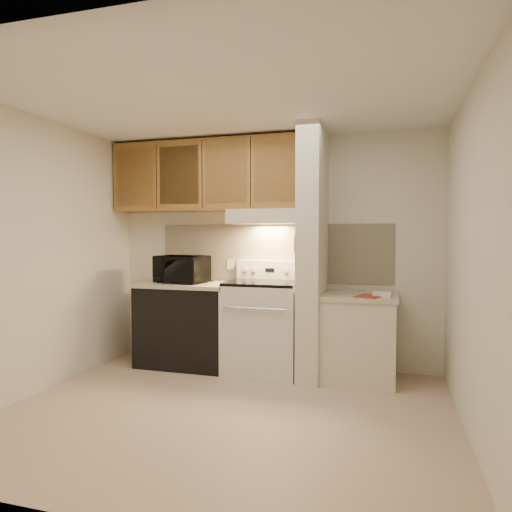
% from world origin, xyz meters
% --- Properties ---
extents(floor, '(3.60, 3.60, 0.00)m').
position_xyz_m(floor, '(0.00, 0.00, 0.00)').
color(floor, '#C4AA8D').
rests_on(floor, ground).
extents(ceiling, '(3.60, 3.60, 0.00)m').
position_xyz_m(ceiling, '(0.00, 0.00, 2.50)').
color(ceiling, white).
rests_on(ceiling, wall_back).
extents(wall_back, '(3.60, 2.50, 0.02)m').
position_xyz_m(wall_back, '(0.00, 1.50, 1.25)').
color(wall_back, silver).
rests_on(wall_back, floor).
extents(wall_left, '(0.02, 3.00, 2.50)m').
position_xyz_m(wall_left, '(-1.80, 0.00, 1.25)').
color(wall_left, silver).
rests_on(wall_left, floor).
extents(wall_right, '(0.02, 3.00, 2.50)m').
position_xyz_m(wall_right, '(1.80, 0.00, 1.25)').
color(wall_right, silver).
rests_on(wall_right, floor).
extents(backsplash, '(2.60, 0.02, 0.63)m').
position_xyz_m(backsplash, '(0.00, 1.49, 1.24)').
color(backsplash, '#F7E9C5').
rests_on(backsplash, wall_back).
extents(range_body, '(0.76, 0.65, 0.92)m').
position_xyz_m(range_body, '(0.00, 1.16, 0.46)').
color(range_body, silver).
rests_on(range_body, floor).
extents(oven_window, '(0.50, 0.01, 0.30)m').
position_xyz_m(oven_window, '(0.00, 0.84, 0.50)').
color(oven_window, black).
rests_on(oven_window, range_body).
extents(oven_handle, '(0.65, 0.02, 0.02)m').
position_xyz_m(oven_handle, '(0.00, 0.80, 0.72)').
color(oven_handle, silver).
rests_on(oven_handle, range_body).
extents(cooktop, '(0.74, 0.64, 0.03)m').
position_xyz_m(cooktop, '(0.00, 1.16, 0.94)').
color(cooktop, black).
rests_on(cooktop, range_body).
extents(range_backguard, '(0.76, 0.08, 0.20)m').
position_xyz_m(range_backguard, '(0.00, 1.44, 1.05)').
color(range_backguard, silver).
rests_on(range_backguard, range_body).
extents(range_display, '(0.10, 0.01, 0.04)m').
position_xyz_m(range_display, '(0.00, 1.40, 1.05)').
color(range_display, black).
rests_on(range_display, range_backguard).
extents(range_knob_left_outer, '(0.05, 0.02, 0.05)m').
position_xyz_m(range_knob_left_outer, '(-0.28, 1.40, 1.05)').
color(range_knob_left_outer, silver).
rests_on(range_knob_left_outer, range_backguard).
extents(range_knob_left_inner, '(0.05, 0.02, 0.05)m').
position_xyz_m(range_knob_left_inner, '(-0.18, 1.40, 1.05)').
color(range_knob_left_inner, silver).
rests_on(range_knob_left_inner, range_backguard).
extents(range_knob_right_inner, '(0.05, 0.02, 0.05)m').
position_xyz_m(range_knob_right_inner, '(0.18, 1.40, 1.05)').
color(range_knob_right_inner, silver).
rests_on(range_knob_right_inner, range_backguard).
extents(range_knob_right_outer, '(0.05, 0.02, 0.05)m').
position_xyz_m(range_knob_right_outer, '(0.28, 1.40, 1.05)').
color(range_knob_right_outer, silver).
rests_on(range_knob_right_outer, range_backguard).
extents(dishwasher_front, '(1.00, 0.63, 0.87)m').
position_xyz_m(dishwasher_front, '(-0.88, 1.17, 0.43)').
color(dishwasher_front, black).
rests_on(dishwasher_front, floor).
extents(left_countertop, '(1.04, 0.67, 0.04)m').
position_xyz_m(left_countertop, '(-0.88, 1.17, 0.89)').
color(left_countertop, beige).
rests_on(left_countertop, dishwasher_front).
extents(spoon_rest, '(0.21, 0.09, 0.01)m').
position_xyz_m(spoon_rest, '(-0.75, 1.36, 0.92)').
color(spoon_rest, black).
rests_on(spoon_rest, left_countertop).
extents(teal_jar, '(0.10, 0.10, 0.11)m').
position_xyz_m(teal_jar, '(-0.83, 1.06, 0.96)').
color(teal_jar, '#2E6767').
rests_on(teal_jar, left_countertop).
extents(outlet, '(0.08, 0.01, 0.12)m').
position_xyz_m(outlet, '(-0.48, 1.48, 1.10)').
color(outlet, beige).
rests_on(outlet, backsplash).
extents(microwave, '(0.58, 0.44, 0.30)m').
position_xyz_m(microwave, '(-0.93, 1.15, 1.06)').
color(microwave, black).
rests_on(microwave, left_countertop).
extents(partition_pillar, '(0.22, 0.70, 2.50)m').
position_xyz_m(partition_pillar, '(0.51, 1.15, 1.25)').
color(partition_pillar, beige).
rests_on(partition_pillar, floor).
extents(pillar_trim, '(0.01, 0.70, 0.04)m').
position_xyz_m(pillar_trim, '(0.39, 1.15, 1.30)').
color(pillar_trim, olive).
rests_on(pillar_trim, partition_pillar).
extents(knife_strip, '(0.02, 0.42, 0.04)m').
position_xyz_m(knife_strip, '(0.39, 1.10, 1.32)').
color(knife_strip, black).
rests_on(knife_strip, partition_pillar).
extents(knife_blade_a, '(0.01, 0.03, 0.16)m').
position_xyz_m(knife_blade_a, '(0.38, 0.94, 1.22)').
color(knife_blade_a, silver).
rests_on(knife_blade_a, knife_strip).
extents(knife_handle_a, '(0.02, 0.02, 0.10)m').
position_xyz_m(knife_handle_a, '(0.38, 0.93, 1.37)').
color(knife_handle_a, black).
rests_on(knife_handle_a, knife_strip).
extents(knife_blade_b, '(0.01, 0.04, 0.18)m').
position_xyz_m(knife_blade_b, '(0.38, 1.01, 1.21)').
color(knife_blade_b, silver).
rests_on(knife_blade_b, knife_strip).
extents(knife_handle_b, '(0.02, 0.02, 0.10)m').
position_xyz_m(knife_handle_b, '(0.38, 1.02, 1.37)').
color(knife_handle_b, black).
rests_on(knife_handle_b, knife_strip).
extents(knife_blade_c, '(0.01, 0.04, 0.20)m').
position_xyz_m(knife_blade_c, '(0.38, 1.10, 1.20)').
color(knife_blade_c, silver).
rests_on(knife_blade_c, knife_strip).
extents(knife_handle_c, '(0.02, 0.02, 0.10)m').
position_xyz_m(knife_handle_c, '(0.38, 1.11, 1.37)').
color(knife_handle_c, black).
rests_on(knife_handle_c, knife_strip).
extents(knife_blade_d, '(0.01, 0.04, 0.16)m').
position_xyz_m(knife_blade_d, '(0.38, 1.17, 1.22)').
color(knife_blade_d, silver).
rests_on(knife_blade_d, knife_strip).
extents(knife_handle_d, '(0.02, 0.02, 0.10)m').
position_xyz_m(knife_handle_d, '(0.38, 1.18, 1.37)').
color(knife_handle_d, black).
rests_on(knife_handle_d, knife_strip).
extents(knife_blade_e, '(0.01, 0.04, 0.18)m').
position_xyz_m(knife_blade_e, '(0.38, 1.25, 1.21)').
color(knife_blade_e, silver).
rests_on(knife_blade_e, knife_strip).
extents(knife_handle_e, '(0.02, 0.02, 0.10)m').
position_xyz_m(knife_handle_e, '(0.38, 1.25, 1.37)').
color(knife_handle_e, black).
rests_on(knife_handle_e, knife_strip).
extents(oven_mitt, '(0.03, 0.09, 0.21)m').
position_xyz_m(oven_mitt, '(0.38, 1.32, 1.15)').
color(oven_mitt, slate).
rests_on(oven_mitt, partition_pillar).
extents(right_cab_base, '(0.70, 0.60, 0.81)m').
position_xyz_m(right_cab_base, '(0.97, 1.15, 0.40)').
color(right_cab_base, beige).
rests_on(right_cab_base, floor).
extents(right_countertop, '(0.74, 0.64, 0.04)m').
position_xyz_m(right_countertop, '(0.97, 1.15, 0.83)').
color(right_countertop, beige).
rests_on(right_countertop, right_cab_base).
extents(red_folder, '(0.29, 0.34, 0.01)m').
position_xyz_m(red_folder, '(1.07, 1.00, 0.85)').
color(red_folder, maroon).
rests_on(red_folder, right_countertop).
extents(white_box, '(0.18, 0.13, 0.04)m').
position_xyz_m(white_box, '(1.19, 1.05, 0.87)').
color(white_box, white).
rests_on(white_box, right_countertop).
extents(range_hood, '(0.78, 0.44, 0.15)m').
position_xyz_m(range_hood, '(0.00, 1.28, 1.62)').
color(range_hood, beige).
rests_on(range_hood, upper_cabinets).
extents(hood_lip, '(0.78, 0.04, 0.06)m').
position_xyz_m(hood_lip, '(0.00, 1.07, 1.58)').
color(hood_lip, beige).
rests_on(hood_lip, range_hood).
extents(upper_cabinets, '(2.18, 0.33, 0.77)m').
position_xyz_m(upper_cabinets, '(-0.69, 1.32, 2.08)').
color(upper_cabinets, olive).
rests_on(upper_cabinets, wall_back).
extents(cab_door_a, '(0.46, 0.01, 0.63)m').
position_xyz_m(cab_door_a, '(-1.51, 1.17, 2.08)').
color(cab_door_a, olive).
rests_on(cab_door_a, upper_cabinets).
extents(cab_gap_a, '(0.01, 0.01, 0.73)m').
position_xyz_m(cab_gap_a, '(-1.23, 1.16, 2.08)').
color(cab_gap_a, black).
rests_on(cab_gap_a, upper_cabinets).
extents(cab_door_b, '(0.46, 0.01, 0.63)m').
position_xyz_m(cab_door_b, '(-0.96, 1.17, 2.08)').
color(cab_door_b, olive).
rests_on(cab_door_b, upper_cabinets).
extents(cab_gap_b, '(0.01, 0.01, 0.73)m').
position_xyz_m(cab_gap_b, '(-0.69, 1.16, 2.08)').
color(cab_gap_b, black).
rests_on(cab_gap_b, upper_cabinets).
extents(cab_door_c, '(0.46, 0.01, 0.63)m').
position_xyz_m(cab_door_c, '(-0.42, 1.17, 2.08)').
color(cab_door_c, olive).
rests_on(cab_door_c, upper_cabinets).
extents(cab_gap_c, '(0.01, 0.01, 0.73)m').
position_xyz_m(cab_gap_c, '(-0.14, 1.16, 2.08)').
color(cab_gap_c, black).
rests_on(cab_gap_c, upper_cabinets).
extents(cab_door_d, '(0.46, 0.01, 0.63)m').
position_xyz_m(cab_door_d, '(0.13, 1.17, 2.08)').
color(cab_door_d, olive).
rests_on(cab_door_d, upper_cabinets).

